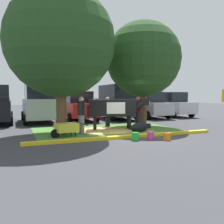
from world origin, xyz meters
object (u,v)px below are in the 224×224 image
(suv_dark_grey, at_px, (116,102))
(bucket_pink, at_px, (150,136))
(person_visitor_near, at_px, (81,114))
(person_visitor_far, at_px, (108,111))
(wheelbarrow, at_px, (66,128))
(bucket_green, at_px, (135,136))
(shade_tree_left, at_px, (60,42))
(sedan_silver, at_px, (171,105))
(cow_holstein, at_px, (114,108))
(shade_tree_right, at_px, (143,59))
(suv_black, at_px, (39,103))
(bucket_orange, at_px, (167,136))
(person_handler, at_px, (138,112))
(calf_lying, at_px, (140,127))
(sedan_red, at_px, (78,106))
(sedan_blue, at_px, (148,105))

(suv_dark_grey, bearing_deg, bucket_pink, -104.51)
(person_visitor_near, relative_size, person_visitor_far, 1.02)
(wheelbarrow, xyz_separation_m, bucket_green, (2.31, -1.76, -0.22))
(shade_tree_left, xyz_separation_m, wheelbarrow, (0.04, -0.77, -3.64))
(sedan_silver, bearing_deg, cow_holstein, -143.51)
(cow_holstein, relative_size, wheelbarrow, 1.89)
(shade_tree_right, bearing_deg, suv_black, 137.69)
(bucket_orange, distance_m, sedan_silver, 11.26)
(shade_tree_left, height_order, suv_black, shade_tree_left)
(person_handler, xyz_separation_m, bucket_green, (-1.68, -2.87, -0.73))
(calf_lying, distance_m, bucket_pink, 1.87)
(calf_lying, distance_m, sedan_silver, 9.70)
(shade_tree_right, distance_m, person_visitor_far, 3.45)
(suv_black, bearing_deg, sedan_silver, 2.06)
(cow_holstein, height_order, suv_black, suv_black)
(sedan_silver, bearing_deg, person_visitor_far, -150.72)
(cow_holstein, relative_size, sedan_silver, 0.69)
(person_visitor_near, distance_m, bucket_orange, 3.84)
(sedan_red, xyz_separation_m, sedan_blue, (5.61, -0.15, 0.00))
(suv_black, xyz_separation_m, suv_dark_grey, (5.51, 0.01, 0.00))
(calf_lying, height_order, sedan_blue, sedan_blue)
(sedan_blue, height_order, sedan_silver, same)
(wheelbarrow, relative_size, sedan_red, 0.37)
(shade_tree_left, xyz_separation_m, sedan_silver, (10.31, 6.01, -3.04))
(suv_black, bearing_deg, shade_tree_left, -85.77)
(person_handler, height_order, bucket_green, person_handler)
(shade_tree_right, distance_m, bucket_green, 5.51)
(person_visitor_near, height_order, bucket_green, person_visitor_near)
(calf_lying, relative_size, wheelbarrow, 0.82)
(cow_holstein, relative_size, person_visitor_far, 1.86)
(cow_holstein, bearing_deg, suv_dark_grey, 65.48)
(sedan_blue, bearing_deg, suv_black, -179.99)
(cow_holstein, distance_m, bucket_green, 3.07)
(bucket_pink, bearing_deg, suv_black, 112.22)
(person_visitor_near, height_order, suv_dark_grey, suv_dark_grey)
(person_visitor_far, bearing_deg, suv_dark_grey, 60.07)
(person_visitor_far, relative_size, suv_black, 0.36)
(shade_tree_left, distance_m, bucket_orange, 5.99)
(bucket_green, xyz_separation_m, sedan_red, (-0.14, 8.30, 0.82))
(cow_holstein, xyz_separation_m, person_visitor_near, (-1.87, -0.68, -0.20))
(bucket_orange, height_order, sedan_silver, sedan_silver)
(person_handler, xyz_separation_m, sedan_silver, (6.28, 5.66, 0.09))
(sedan_red, height_order, sedan_silver, same)
(person_visitor_near, relative_size, sedan_blue, 0.38)
(bucket_pink, relative_size, sedan_red, 0.07)
(calf_lying, distance_m, person_visitor_far, 2.84)
(shade_tree_right, xyz_separation_m, bucket_green, (-2.33, -3.51, -3.55))
(sedan_silver, bearing_deg, person_handler, -137.96)
(shade_tree_right, bearing_deg, bucket_orange, -106.60)
(person_handler, bearing_deg, shade_tree_right, 44.67)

